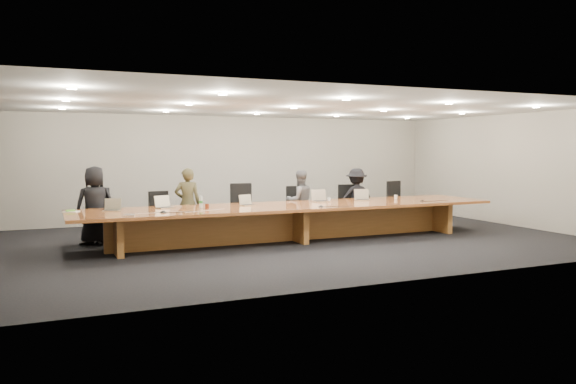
% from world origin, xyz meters
% --- Properties ---
extents(ground, '(12.00, 12.00, 0.00)m').
position_xyz_m(ground, '(0.00, 0.00, 0.00)').
color(ground, black).
rests_on(ground, ground).
extents(back_wall, '(12.00, 0.02, 2.80)m').
position_xyz_m(back_wall, '(0.00, 4.00, 1.40)').
color(back_wall, beige).
rests_on(back_wall, ground).
extents(conference_table, '(9.00, 1.80, 0.75)m').
position_xyz_m(conference_table, '(0.00, 0.00, 0.52)').
color(conference_table, brown).
rests_on(conference_table, ground).
extents(chair_far_left, '(0.68, 0.68, 1.15)m').
position_xyz_m(chair_far_left, '(-3.84, 1.17, 0.58)').
color(chair_far_left, black).
rests_on(chair_far_left, ground).
extents(chair_left, '(0.60, 0.60, 1.04)m').
position_xyz_m(chair_left, '(-2.50, 1.30, 0.52)').
color(chair_left, black).
rests_on(chair_left, ground).
extents(chair_mid_left, '(0.67, 0.67, 1.17)m').
position_xyz_m(chair_mid_left, '(-0.71, 1.20, 0.58)').
color(chair_mid_left, black).
rests_on(chair_mid_left, ground).
extents(chair_mid_right, '(0.60, 0.60, 1.06)m').
position_xyz_m(chair_mid_right, '(0.70, 1.32, 0.53)').
color(chair_mid_right, black).
rests_on(chair_mid_right, ground).
extents(chair_right, '(0.63, 0.63, 1.06)m').
position_xyz_m(chair_right, '(2.11, 1.33, 0.53)').
color(chair_right, black).
rests_on(chair_right, ground).
extents(chair_far_right, '(0.69, 0.69, 1.13)m').
position_xyz_m(chair_far_right, '(3.51, 1.19, 0.56)').
color(chair_far_right, black).
rests_on(chair_far_right, ground).
extents(person_a, '(0.78, 0.51, 1.58)m').
position_xyz_m(person_a, '(-3.86, 1.22, 0.79)').
color(person_a, black).
rests_on(person_a, ground).
extents(person_b, '(0.62, 0.48, 1.52)m').
position_xyz_m(person_b, '(-1.97, 1.21, 0.76)').
color(person_b, '#3C3820').
rests_on(person_b, ground).
extents(person_c, '(0.70, 0.55, 1.43)m').
position_xyz_m(person_c, '(0.67, 1.15, 0.71)').
color(person_c, '#5E5E61').
rests_on(person_c, ground).
extents(person_d, '(1.03, 0.74, 1.45)m').
position_xyz_m(person_d, '(2.22, 1.19, 0.72)').
color(person_d, black).
rests_on(person_d, ground).
extents(laptop_a, '(0.37, 0.32, 0.24)m').
position_xyz_m(laptop_a, '(-3.64, 0.31, 0.87)').
color(laptop_a, '#BEB291').
rests_on(laptop_a, conference_table).
extents(laptop_b, '(0.39, 0.34, 0.26)m').
position_xyz_m(laptop_b, '(-2.61, 0.42, 0.88)').
color(laptop_b, '#C2B194').
rests_on(laptop_b, conference_table).
extents(laptop_c, '(0.34, 0.28, 0.23)m').
position_xyz_m(laptop_c, '(-0.92, 0.28, 0.87)').
color(laptop_c, '#BCAF8F').
rests_on(laptop_c, conference_table).
extents(laptop_d, '(0.36, 0.27, 0.28)m').
position_xyz_m(laptop_d, '(0.85, 0.40, 0.89)').
color(laptop_d, '#C4AF96').
rests_on(laptop_d, conference_table).
extents(laptop_e, '(0.39, 0.34, 0.26)m').
position_xyz_m(laptop_e, '(1.88, 0.35, 0.88)').
color(laptop_e, tan).
rests_on(laptop_e, conference_table).
extents(water_bottle, '(0.09, 0.09, 0.23)m').
position_xyz_m(water_bottle, '(-1.93, 0.23, 0.87)').
color(water_bottle, silver).
rests_on(water_bottle, conference_table).
extents(amber_mug, '(0.08, 0.08, 0.10)m').
position_xyz_m(amber_mug, '(-1.87, -0.01, 0.80)').
color(amber_mug, maroon).
rests_on(amber_mug, conference_table).
extents(paper_cup_near, '(0.09, 0.09, 0.09)m').
position_xyz_m(paper_cup_near, '(1.05, 0.40, 0.79)').
color(paper_cup_near, white).
rests_on(paper_cup_near, conference_table).
extents(paper_cup_far, '(0.09, 0.09, 0.10)m').
position_xyz_m(paper_cup_far, '(2.76, 0.30, 0.80)').
color(paper_cup_far, white).
rests_on(paper_cup_far, conference_table).
extents(notepad, '(0.32, 0.30, 0.02)m').
position_xyz_m(notepad, '(-4.35, 0.42, 0.76)').
color(notepad, silver).
rests_on(notepad, conference_table).
extents(lime_gadget, '(0.17, 0.11, 0.02)m').
position_xyz_m(lime_gadget, '(-4.36, 0.42, 0.78)').
color(lime_gadget, '#5EAF2E').
rests_on(lime_gadget, notepad).
extents(av_box, '(0.21, 0.17, 0.03)m').
position_xyz_m(av_box, '(-3.44, -0.60, 0.76)').
color(av_box, silver).
rests_on(av_box, conference_table).
extents(mic_left, '(0.14, 0.14, 0.03)m').
position_xyz_m(mic_left, '(-2.80, -0.37, 0.77)').
color(mic_left, black).
rests_on(mic_left, conference_table).
extents(mic_center, '(0.16, 0.16, 0.03)m').
position_xyz_m(mic_center, '(0.33, -0.61, 0.77)').
color(mic_center, black).
rests_on(mic_center, conference_table).
extents(mic_right, '(0.14, 0.14, 0.03)m').
position_xyz_m(mic_right, '(2.97, -0.43, 0.76)').
color(mic_right, black).
rests_on(mic_right, conference_table).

